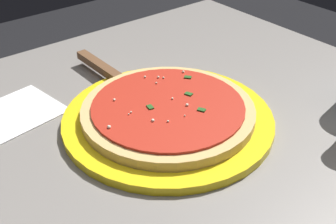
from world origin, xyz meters
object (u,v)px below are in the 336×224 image
object	(u,v)px
pizza_server	(111,75)
napkin_folded_right	(16,113)
serving_plate	(168,119)
pizza	(168,110)

from	to	relation	value
pizza_server	napkin_folded_right	size ratio (longest dim) A/B	1.65
serving_plate	napkin_folded_right	world-z (taller)	serving_plate
serving_plate	pizza_server	world-z (taller)	pizza_server
serving_plate	pizza_server	bearing A→B (deg)	-89.41
serving_plate	pizza	size ratio (longest dim) A/B	1.22
pizza	napkin_folded_right	xyz separation A→B (m)	(0.18, -0.18, -0.02)
napkin_folded_right	pizza_server	bearing A→B (deg)	174.92
pizza	napkin_folded_right	world-z (taller)	pizza
pizza	pizza_server	xyz separation A→B (m)	(0.00, -0.16, -0.00)
serving_plate	napkin_folded_right	distance (m)	0.25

